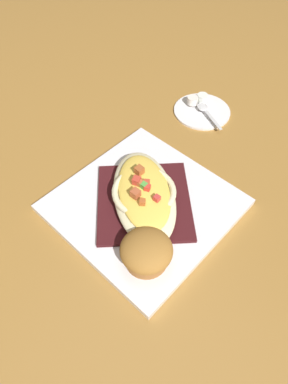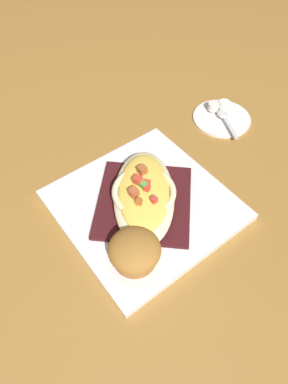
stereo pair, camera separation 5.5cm
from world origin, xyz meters
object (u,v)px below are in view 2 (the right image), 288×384
(muffin, at_px, (135,251))
(creamer_cup_0, at_px, (224,105))
(gratin_dish, at_px, (144,193))
(creamer_cup_1, at_px, (213,106))
(square_plate, at_px, (144,205))
(spoon, at_px, (224,117))
(creamer_saucer, at_px, (222,117))

(muffin, height_order, creamer_cup_0, muffin)
(gratin_dish, height_order, creamer_cup_1, gratin_dish)
(square_plate, relative_size, creamer_cup_1, 11.45)
(muffin, relative_size, creamer_cup_0, 3.28)
(creamer_cup_0, bearing_deg, square_plate, -167.12)
(gratin_dish, distance_m, spoon, 0.29)
(square_plate, distance_m, muffin, 0.11)
(creamer_cup_1, bearing_deg, muffin, -157.91)
(creamer_saucer, height_order, creamer_cup_0, creamer_cup_0)
(gratin_dish, bearing_deg, creamer_saucer, 10.92)
(square_plate, bearing_deg, creamer_cup_0, 12.88)
(gratin_dish, height_order, muffin, gratin_dish)
(gratin_dish, distance_m, creamer_saucer, 0.29)
(square_plate, bearing_deg, creamer_cup_1, 16.10)
(square_plate, relative_size, creamer_saucer, 2.19)
(creamer_saucer, distance_m, creamer_cup_0, 0.03)
(square_plate, height_order, creamer_saucer, square_plate)
(creamer_cup_0, distance_m, creamer_cup_1, 0.02)
(gratin_dish, bearing_deg, creamer_cup_0, 12.87)
(square_plate, height_order, muffin, muffin)
(spoon, distance_m, creamer_cup_1, 0.04)
(muffin, bearing_deg, gratin_dish, 39.15)
(gratin_dish, xyz_separation_m, creamer_saucer, (0.29, 0.06, -0.03))
(muffin, bearing_deg, creamer_saucer, 18.39)
(muffin, xyz_separation_m, creamer_cup_0, (0.39, 0.14, -0.02))
(creamer_cup_0, bearing_deg, gratin_dish, -167.13)
(gratin_dish, relative_size, creamer_saucer, 1.72)
(creamer_saucer, bearing_deg, gratin_dish, -169.08)
(spoon, relative_size, creamer_cup_1, 3.70)
(square_plate, relative_size, muffin, 3.49)
(creamer_saucer, relative_size, creamer_cup_1, 5.22)
(gratin_dish, relative_size, creamer_cup_1, 8.96)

